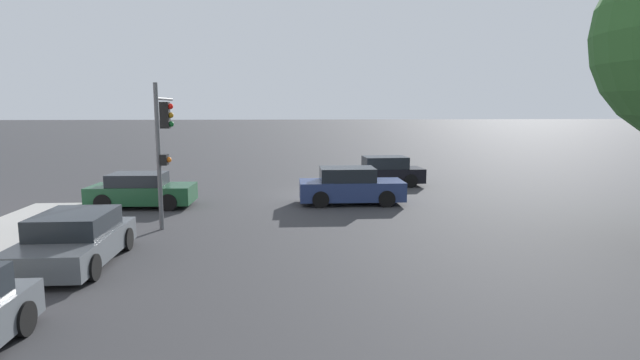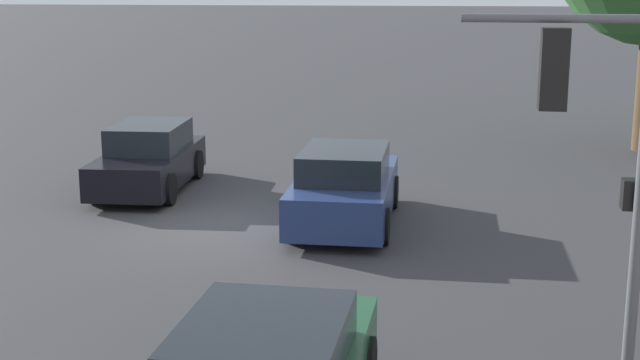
{
  "view_description": "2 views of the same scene",
  "coord_description": "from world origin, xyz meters",
  "views": [
    {
      "loc": [
        2.26,
        22.83,
        3.99
      ],
      "look_at": [
        0.92,
        4.84,
        1.38
      ],
      "focal_mm": 28.0,
      "sensor_mm": 36.0,
      "label": 1
    },
    {
      "loc": [
        16.32,
        4.05,
        4.71
      ],
      "look_at": [
        1.88,
        2.16,
        1.42
      ],
      "focal_mm": 50.0,
      "sensor_mm": 36.0,
      "label": 2
    }
  ],
  "objects": [
    {
      "name": "ground_plane",
      "position": [
        0.0,
        0.0,
        0.0
      ],
      "size": [
        300.0,
        300.0,
        0.0
      ],
      "primitive_type": "plane",
      "color": "#333335"
    },
    {
      "name": "crossing_car_0",
      "position": [
        -0.54,
        2.33,
        0.72
      ],
      "size": [
        4.35,
        1.97,
        1.53
      ],
      "rotation": [
        0.0,
        0.0,
        3.13
      ],
      "color": "navy",
      "rests_on": "ground_plane"
    },
    {
      "name": "traffic_signal",
      "position": [
        6.24,
        5.85,
        3.1
      ],
      "size": [
        0.54,
        2.23,
        4.79
      ],
      "rotation": [
        0.0,
        0.0,
        3.12
      ],
      "color": "#515456",
      "rests_on": "ground_plane"
    },
    {
      "name": "crossing_car_2",
      "position": [
        -2.86,
        -2.39,
        0.71
      ],
      "size": [
        4.27,
        1.94,
        1.51
      ],
      "rotation": [
        0.0,
        0.0,
        0.04
      ],
      "color": "black",
      "rests_on": "ground_plane"
    }
  ]
}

